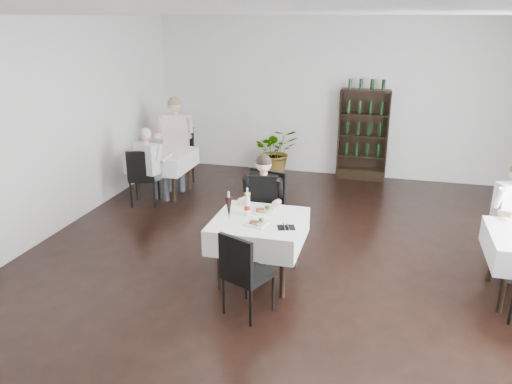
# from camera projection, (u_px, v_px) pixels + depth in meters

# --- Properties ---
(room_shell) EXTENTS (9.00, 9.00, 9.00)m
(room_shell) POSITION_uv_depth(u_px,v_px,m) (285.00, 160.00, 5.44)
(room_shell) COLOR black
(room_shell) RESTS_ON ground
(wine_shelf) EXTENTS (0.90, 0.28, 1.75)m
(wine_shelf) POSITION_uv_depth(u_px,v_px,m) (363.00, 136.00, 9.44)
(wine_shelf) COLOR black
(wine_shelf) RESTS_ON ground
(main_table) EXTENTS (1.03, 1.03, 0.77)m
(main_table) POSITION_uv_depth(u_px,v_px,m) (259.00, 230.00, 5.81)
(main_table) COLOR black
(main_table) RESTS_ON ground
(left_table) EXTENTS (0.98, 0.98, 0.77)m
(left_table) POSITION_uv_depth(u_px,v_px,m) (162.00, 160.00, 8.67)
(left_table) COLOR black
(left_table) RESTS_ON ground
(potted_tree) EXTENTS (1.05, 0.98, 0.93)m
(potted_tree) POSITION_uv_depth(u_px,v_px,m) (276.00, 151.00, 9.87)
(potted_tree) COLOR #295D20
(potted_tree) RESTS_ON ground
(main_chair_far) EXTENTS (0.64, 0.64, 1.12)m
(main_chair_far) POSITION_uv_depth(u_px,v_px,m) (262.00, 209.00, 6.42)
(main_chair_far) COLOR black
(main_chair_far) RESTS_ON ground
(main_chair_near) EXTENTS (0.56, 0.57, 0.93)m
(main_chair_near) POSITION_uv_depth(u_px,v_px,m) (243.00, 270.00, 5.09)
(main_chair_near) COLOR black
(main_chair_near) RESTS_ON ground
(left_chair_far) EXTENTS (0.48, 0.49, 1.06)m
(left_chair_far) POSITION_uv_depth(u_px,v_px,m) (179.00, 152.00, 9.23)
(left_chair_far) COLOR black
(left_chair_far) RESTS_ON ground
(left_chair_near) EXTENTS (0.54, 0.54, 0.96)m
(left_chair_near) POSITION_uv_depth(u_px,v_px,m) (143.00, 174.00, 8.16)
(left_chair_near) COLOR black
(left_chair_near) RESTS_ON ground
(diner_main) EXTENTS (0.52, 0.52, 1.35)m
(diner_main) POSITION_uv_depth(u_px,v_px,m) (262.00, 199.00, 6.33)
(diner_main) COLOR #393A40
(diner_main) RESTS_ON ground
(diner_left_far) EXTENTS (0.68, 0.73, 1.64)m
(diner_left_far) POSITION_uv_depth(u_px,v_px,m) (175.00, 136.00, 8.99)
(diner_left_far) COLOR #393A40
(diner_left_far) RESTS_ON ground
(diner_left_near) EXTENTS (0.54, 0.57, 1.31)m
(diner_left_near) POSITION_uv_depth(u_px,v_px,m) (150.00, 160.00, 8.13)
(diner_left_near) COLOR #393A40
(diner_left_near) RESTS_ON ground
(plate_far) EXTENTS (0.27, 0.27, 0.08)m
(plate_far) POSITION_uv_depth(u_px,v_px,m) (263.00, 211.00, 5.95)
(plate_far) COLOR white
(plate_far) RESTS_ON main_table
(plate_near) EXTENTS (0.27, 0.27, 0.07)m
(plate_near) POSITION_uv_depth(u_px,v_px,m) (257.00, 223.00, 5.60)
(plate_near) COLOR white
(plate_near) RESTS_ON main_table
(pilsner_dark) EXTENTS (0.08, 0.08, 0.34)m
(pilsner_dark) POSITION_uv_depth(u_px,v_px,m) (229.00, 208.00, 5.70)
(pilsner_dark) COLOR black
(pilsner_dark) RESTS_ON main_table
(pilsner_lager) EXTENTS (0.07, 0.07, 0.32)m
(pilsner_lager) POSITION_uv_depth(u_px,v_px,m) (247.00, 203.00, 5.87)
(pilsner_lager) COLOR gold
(pilsner_lager) RESTS_ON main_table
(coke_bottle) EXTENTS (0.07, 0.07, 0.27)m
(coke_bottle) POSITION_uv_depth(u_px,v_px,m) (247.00, 206.00, 5.83)
(coke_bottle) COLOR silver
(coke_bottle) RESTS_ON main_table
(napkin_cutlery) EXTENTS (0.23, 0.20, 0.02)m
(napkin_cutlery) POSITION_uv_depth(u_px,v_px,m) (286.00, 227.00, 5.50)
(napkin_cutlery) COLOR black
(napkin_cutlery) RESTS_ON main_table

